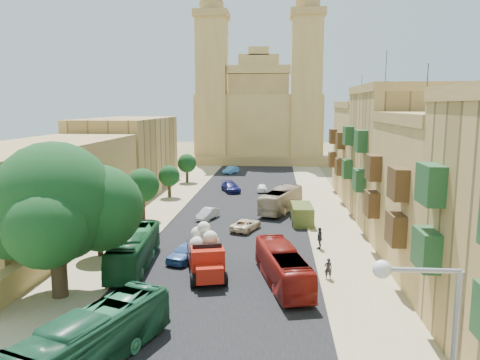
# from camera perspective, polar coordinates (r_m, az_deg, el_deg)

# --- Properties ---
(ground) EXTENTS (260.00, 260.00, 0.00)m
(ground) POSITION_cam_1_polar(r_m,az_deg,el_deg) (25.91, -4.86, -18.06)
(ground) COLOR olive
(road_surface) EXTENTS (14.00, 140.00, 0.01)m
(road_surface) POSITION_cam_1_polar(r_m,az_deg,el_deg) (54.18, 0.34, -3.51)
(road_surface) COLOR black
(road_surface) RESTS_ON ground
(sidewalk_east) EXTENTS (5.00, 140.00, 0.01)m
(sidewalk_east) POSITION_cam_1_polar(r_m,az_deg,el_deg) (54.32, 10.40, -3.63)
(sidewalk_east) COLOR tan
(sidewalk_east) RESTS_ON ground
(sidewalk_west) EXTENTS (5.00, 140.00, 0.01)m
(sidewalk_west) POSITION_cam_1_polar(r_m,az_deg,el_deg) (55.68, -9.47, -3.29)
(sidewalk_west) COLOR tan
(sidewalk_west) RESTS_ON ground
(kerb_east) EXTENTS (0.25, 140.00, 0.12)m
(kerb_east) POSITION_cam_1_polar(r_m,az_deg,el_deg) (54.11, 7.77, -3.55)
(kerb_east) COLOR tan
(kerb_east) RESTS_ON ground
(kerb_west) EXTENTS (0.25, 140.00, 0.12)m
(kerb_west) POSITION_cam_1_polar(r_m,az_deg,el_deg) (55.12, -6.95, -3.30)
(kerb_west) COLOR tan
(kerb_west) RESTS_ON ground
(townhouse_b) EXTENTS (9.00, 14.00, 14.90)m
(townhouse_b) POSITION_cam_1_polar(r_m,az_deg,el_deg) (36.33, 23.86, -1.45)
(townhouse_b) COLOR #AA894D
(townhouse_b) RESTS_ON ground
(townhouse_c) EXTENTS (9.00, 14.00, 17.40)m
(townhouse_c) POSITION_cam_1_polar(r_m,az_deg,el_deg) (49.47, 18.68, 2.91)
(townhouse_c) COLOR tan
(townhouse_c) RESTS_ON ground
(townhouse_d) EXTENTS (9.00, 14.00, 15.90)m
(townhouse_d) POSITION_cam_1_polar(r_m,az_deg,el_deg) (63.15, 15.59, 3.60)
(townhouse_d) COLOR #AA894D
(townhouse_d) RESTS_ON ground
(west_wall) EXTENTS (1.00, 40.00, 1.80)m
(west_wall) POSITION_cam_1_polar(r_m,az_deg,el_deg) (47.06, -16.02, -4.69)
(west_wall) COLOR #AA894D
(west_wall) RESTS_ON ground
(west_building_low) EXTENTS (10.00, 28.00, 8.40)m
(west_building_low) POSITION_cam_1_polar(r_m,az_deg,el_deg) (46.88, -23.36, -1.02)
(west_building_low) COLOR olive
(west_building_low) RESTS_ON ground
(west_building_mid) EXTENTS (10.00, 22.00, 10.00)m
(west_building_mid) POSITION_cam_1_polar(r_m,az_deg,el_deg) (70.57, -13.54, 3.28)
(west_building_mid) COLOR tan
(west_building_mid) RESTS_ON ground
(church) EXTENTS (28.00, 22.50, 36.30)m
(church) POSITION_cam_1_polar(r_m,az_deg,el_deg) (101.45, 2.41, 7.76)
(church) COLOR #AA894D
(church) RESTS_ON ground
(ficus_tree) EXTENTS (9.71, 8.94, 9.71)m
(ficus_tree) POSITION_cam_1_polar(r_m,az_deg,el_deg) (30.49, -21.48, -3.03)
(ficus_tree) COLOR #34281A
(ficus_tree) RESTS_ON ground
(street_tree_a) EXTENTS (3.37, 3.37, 5.18)m
(street_tree_a) POSITION_cam_1_polar(r_m,az_deg,el_deg) (38.33, -16.86, -3.88)
(street_tree_a) COLOR #34281A
(street_tree_a) RESTS_ON ground
(street_tree_b) EXTENTS (3.51, 3.51, 5.40)m
(street_tree_b) POSITION_cam_1_polar(r_m,az_deg,el_deg) (49.44, -11.82, -0.65)
(street_tree_b) COLOR #34281A
(street_tree_b) RESTS_ON ground
(street_tree_c) EXTENTS (2.73, 2.73, 4.20)m
(street_tree_c) POSITION_cam_1_polar(r_m,az_deg,el_deg) (61.03, -8.64, 0.48)
(street_tree_c) COLOR #34281A
(street_tree_c) RESTS_ON ground
(street_tree_d) EXTENTS (2.90, 2.90, 4.46)m
(street_tree_d) POSITION_cam_1_polar(r_m,az_deg,el_deg) (72.63, -6.49, 2.03)
(street_tree_d) COLOR #34281A
(street_tree_d) RESTS_ON ground
(red_truck) EXTENTS (3.73, 6.50, 3.60)m
(red_truck) POSITION_cam_1_polar(r_m,az_deg,el_deg) (33.29, -4.24, -8.83)
(red_truck) COLOR #A4190C
(red_truck) RESTS_ON ground
(olive_pickup) EXTENTS (2.26, 4.68, 1.90)m
(olive_pickup) POSITION_cam_1_polar(r_m,az_deg,el_deg) (47.72, 7.54, -4.18)
(olive_pickup) COLOR #4A5821
(olive_pickup) RESTS_ON ground
(bus_green_south) EXTENTS (5.45, 9.69, 2.65)m
(bus_green_south) POSITION_cam_1_polar(r_m,az_deg,el_deg) (23.24, -17.78, -18.18)
(bus_green_south) COLOR #205B3B
(bus_green_south) RESTS_ON ground
(bus_green_north) EXTENTS (3.00, 9.57, 2.62)m
(bus_green_north) POSITION_cam_1_polar(r_m,az_deg,el_deg) (35.62, -12.77, -8.29)
(bus_green_north) COLOR #165027
(bus_green_north) RESTS_ON ground
(bus_red_east) EXTENTS (4.02, 9.04, 2.45)m
(bus_red_east) POSITION_cam_1_polar(r_m,az_deg,el_deg) (31.70, 5.22, -10.45)
(bus_red_east) COLOR maroon
(bus_red_east) RESTS_ON ground
(bus_cream_east) EXTENTS (5.16, 9.52, 2.60)m
(bus_cream_east) POSITION_cam_1_polar(r_m,az_deg,el_deg) (52.78, 5.06, -2.45)
(bus_cream_east) COLOR tan
(bus_cream_east) RESTS_ON ground
(car_blue_a) EXTENTS (2.88, 4.33, 1.37)m
(car_blue_a) POSITION_cam_1_polar(r_m,az_deg,el_deg) (36.53, -6.58, -8.71)
(car_blue_a) COLOR #456FB0
(car_blue_a) RESTS_ON ground
(car_white_a) EXTENTS (2.22, 3.69, 1.15)m
(car_white_a) POSITION_cam_1_polar(r_m,az_deg,el_deg) (49.25, -3.95, -4.13)
(car_white_a) COLOR silver
(car_white_a) RESTS_ON ground
(car_cream) EXTENTS (3.13, 4.42, 1.12)m
(car_cream) POSITION_cam_1_polar(r_m,az_deg,el_deg) (44.81, 0.72, -5.46)
(car_cream) COLOR beige
(car_cream) RESTS_ON ground
(car_dkblue) EXTENTS (3.44, 5.06, 1.36)m
(car_dkblue) POSITION_cam_1_polar(r_m,az_deg,el_deg) (64.46, -1.14, -0.87)
(car_dkblue) COLOR #0F124F
(car_dkblue) RESTS_ON ground
(car_white_b) EXTENTS (1.47, 3.42, 1.15)m
(car_white_b) POSITION_cam_1_polar(r_m,az_deg,el_deg) (64.61, 2.71, -0.95)
(car_white_b) COLOR white
(car_white_b) RESTS_ON ground
(car_blue_b) EXTENTS (2.73, 3.99, 1.25)m
(car_blue_b) POSITION_cam_1_polar(r_m,az_deg,el_deg) (82.08, -1.12, 1.23)
(car_blue_b) COLOR #428ECE
(car_blue_b) RESTS_ON ground
(pedestrian_a) EXTENTS (0.56, 0.39, 1.48)m
(pedestrian_a) POSITION_cam_1_polar(r_m,az_deg,el_deg) (33.19, 10.70, -10.56)
(pedestrian_a) COLOR #27252A
(pedestrian_a) RESTS_ON ground
(pedestrian_c) EXTENTS (0.67, 1.16, 1.86)m
(pedestrian_c) POSITION_cam_1_polar(r_m,az_deg,el_deg) (39.56, 9.68, -7.01)
(pedestrian_c) COLOR #2D2D31
(pedestrian_c) RESTS_ON ground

